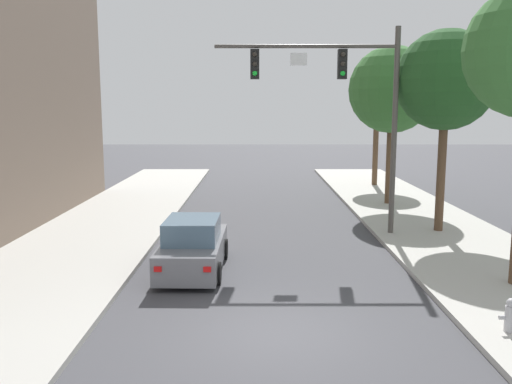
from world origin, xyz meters
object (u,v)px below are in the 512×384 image
street_tree_third (394,90)px  street_tree_farthest (379,91)px  street_tree_second (448,81)px  traffic_signal_mast (346,92)px  car_lead_grey (195,247)px

street_tree_third → street_tree_farthest: street_tree_third is taller
street_tree_second → traffic_signal_mast: bearing=-174.3°
car_lead_grey → street_tree_farthest: street_tree_farthest is taller
traffic_signal_mast → street_tree_second: (3.79, 0.38, 0.42)m
car_lead_grey → street_tree_farthest: (9.05, 17.09, 5.05)m
traffic_signal_mast → street_tree_third: (3.29, 6.35, 0.27)m
traffic_signal_mast → street_tree_second: 3.83m
car_lead_grey → street_tree_farthest: bearing=62.1°
street_tree_third → street_tree_farthest: bearing=83.6°
street_tree_second → street_tree_farthest: (0.22, 12.36, 0.01)m
street_tree_farthest → street_tree_second: bearing=-91.0°
street_tree_farthest → traffic_signal_mast: bearing=-107.5°
street_tree_third → street_tree_farthest: 6.43m
car_lead_grey → street_tree_second: bearing=28.2°
street_tree_third → car_lead_grey: bearing=-127.9°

